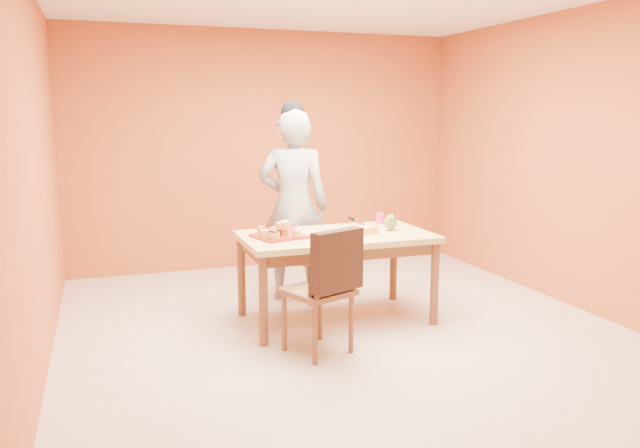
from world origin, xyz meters
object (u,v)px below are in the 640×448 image
object	(u,v)px
dining_chair	(319,288)
red_dinner_plate	(282,229)
person	(294,206)
pastry_platter	(279,236)
magenta_glass	(380,218)
dining_table	(336,245)
sponge_cake	(366,230)
egg_ornament	(391,222)
checker_tin	(386,221)

from	to	relation	value
dining_chair	red_dinner_plate	world-z (taller)	dining_chair
person	pastry_platter	xyz separation A→B (m)	(-0.35, -0.73, -0.13)
person	magenta_glass	world-z (taller)	person
red_dinner_plate	magenta_glass	distance (m)	0.93
dining_chair	magenta_glass	distance (m)	1.40
magenta_glass	dining_table	bearing A→B (deg)	-150.19
person	magenta_glass	size ratio (longest dim) A/B	17.81
red_dinner_plate	dining_table	bearing A→B (deg)	-43.20
sponge_cake	egg_ornament	bearing A→B (deg)	18.14
egg_ornament	red_dinner_plate	bearing A→B (deg)	167.40
sponge_cake	egg_ornament	distance (m)	0.29
dining_chair	egg_ornament	xyz separation A→B (m)	(0.90, 0.66, 0.33)
dining_chair	pastry_platter	bearing A→B (deg)	77.79
dining_chair	person	bearing A→B (deg)	58.82
dining_table	person	distance (m)	0.79
pastry_platter	egg_ornament	distance (m)	1.01
pastry_platter	sponge_cake	xyz separation A→B (m)	(0.73, -0.11, 0.03)
red_dinner_plate	sponge_cake	distance (m)	0.75
dining_chair	magenta_glass	size ratio (longest dim) A/B	9.46
magenta_glass	checker_tin	xyz separation A→B (m)	(0.08, 0.03, -0.04)
person	pastry_platter	world-z (taller)	person
dining_chair	person	size ratio (longest dim) A/B	0.53
person	magenta_glass	distance (m)	0.83
checker_tin	pastry_platter	bearing A→B (deg)	-163.33
sponge_cake	egg_ornament	size ratio (longest dim) A/B	1.59
dining_chair	checker_tin	distance (m)	1.47
red_dinner_plate	sponge_cake	bearing A→B (deg)	-36.77
dining_chair	dining_table	bearing A→B (deg)	38.18
egg_ornament	checker_tin	world-z (taller)	egg_ornament
checker_tin	sponge_cake	bearing A→B (deg)	-131.68
dining_chair	magenta_glass	xyz separation A→B (m)	(0.95, 0.98, 0.31)
sponge_cake	checker_tin	xyz separation A→B (m)	(0.40, 0.45, -0.02)
dining_table	checker_tin	world-z (taller)	checker_tin
pastry_platter	red_dinner_plate	distance (m)	0.36
dining_table	red_dinner_plate	distance (m)	0.52
dining_table	dining_chair	world-z (taller)	dining_chair
person	sponge_cake	bearing A→B (deg)	135.19
dining_chair	person	world-z (taller)	person
person	checker_tin	xyz separation A→B (m)	(0.78, -0.39, -0.13)
red_dinner_plate	egg_ornament	size ratio (longest dim) A/B	1.81
person	red_dinner_plate	distance (m)	0.47
pastry_platter	person	bearing A→B (deg)	64.31
egg_ornament	pastry_platter	bearing A→B (deg)	-171.50
dining_table	sponge_cake	bearing A→B (deg)	-23.58
egg_ornament	checker_tin	distance (m)	0.39
egg_ornament	dining_table	bearing A→B (deg)	-171.44
dining_table	person	world-z (taller)	person
person	checker_tin	world-z (taller)	person
person	egg_ornament	world-z (taller)	person
pastry_platter	red_dinner_plate	world-z (taller)	pastry_platter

